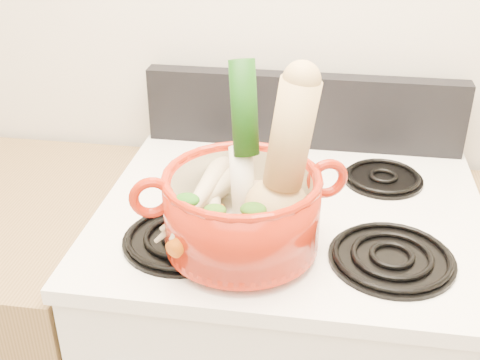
# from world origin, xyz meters

# --- Properties ---
(cooktop) EXTENTS (0.78, 0.67, 0.03)m
(cooktop) POSITION_xyz_m (0.00, 1.40, 0.93)
(cooktop) COLOR white
(cooktop) RESTS_ON stove_body
(control_backsplash) EXTENTS (0.76, 0.05, 0.18)m
(control_backsplash) POSITION_xyz_m (0.00, 1.70, 1.04)
(control_backsplash) COLOR black
(control_backsplash) RESTS_ON cooktop
(burner_front_left) EXTENTS (0.22, 0.22, 0.02)m
(burner_front_left) POSITION_xyz_m (-0.19, 1.24, 0.96)
(burner_front_left) COLOR black
(burner_front_left) RESTS_ON cooktop
(burner_front_right) EXTENTS (0.22, 0.22, 0.02)m
(burner_front_right) POSITION_xyz_m (0.19, 1.24, 0.96)
(burner_front_right) COLOR black
(burner_front_right) RESTS_ON cooktop
(burner_back_left) EXTENTS (0.17, 0.17, 0.02)m
(burner_back_left) POSITION_xyz_m (-0.19, 1.54, 0.96)
(burner_back_left) COLOR black
(burner_back_left) RESTS_ON cooktop
(burner_back_right) EXTENTS (0.17, 0.17, 0.02)m
(burner_back_right) POSITION_xyz_m (0.19, 1.54, 0.96)
(burner_back_right) COLOR black
(burner_back_right) RESTS_ON cooktop
(dutch_oven) EXTENTS (0.36, 0.36, 0.14)m
(dutch_oven) POSITION_xyz_m (-0.08, 1.23, 1.04)
(dutch_oven) COLOR #A71D0A
(dutch_oven) RESTS_ON burner_front_left
(pot_handle_left) EXTENTS (0.08, 0.04, 0.08)m
(pot_handle_left) POSITION_xyz_m (-0.22, 1.17, 1.08)
(pot_handle_left) COLOR #A71D0A
(pot_handle_left) RESTS_ON dutch_oven
(pot_handle_right) EXTENTS (0.08, 0.04, 0.08)m
(pot_handle_right) POSITION_xyz_m (0.07, 1.29, 1.08)
(pot_handle_right) COLOR #A71D0A
(pot_handle_right) RESTS_ON dutch_oven
(squash) EXTENTS (0.17, 0.14, 0.30)m
(squash) POSITION_xyz_m (-0.02, 1.23, 1.14)
(squash) COLOR tan
(squash) RESTS_ON dutch_oven
(leek) EXTENTS (0.09, 0.12, 0.31)m
(leek) POSITION_xyz_m (-0.08, 1.27, 1.15)
(leek) COLOR white
(leek) RESTS_ON dutch_oven
(ginger) EXTENTS (0.09, 0.08, 0.04)m
(ginger) POSITION_xyz_m (-0.06, 1.33, 1.02)
(ginger) COLOR tan
(ginger) RESTS_ON dutch_oven
(parsnip_0) EXTENTS (0.09, 0.24, 0.06)m
(parsnip_0) POSITION_xyz_m (-0.15, 1.27, 1.02)
(parsnip_0) COLOR beige
(parsnip_0) RESTS_ON dutch_oven
(parsnip_1) EXTENTS (0.12, 0.18, 0.05)m
(parsnip_1) POSITION_xyz_m (-0.17, 1.23, 1.02)
(parsnip_1) COLOR beige
(parsnip_1) RESTS_ON dutch_oven
(parsnip_2) EXTENTS (0.10, 0.21, 0.06)m
(parsnip_2) POSITION_xyz_m (-0.13, 1.26, 1.03)
(parsnip_2) COLOR beige
(parsnip_2) RESTS_ON dutch_oven
(parsnip_3) EXTENTS (0.14, 0.19, 0.06)m
(parsnip_3) POSITION_xyz_m (-0.16, 1.25, 1.04)
(parsnip_3) COLOR beige
(parsnip_3) RESTS_ON dutch_oven
(parsnip_4) EXTENTS (0.09, 0.24, 0.07)m
(parsnip_4) POSITION_xyz_m (-0.15, 1.30, 1.05)
(parsnip_4) COLOR beige
(parsnip_4) RESTS_ON dutch_oven
(parsnip_5) EXTENTS (0.10, 0.25, 0.07)m
(parsnip_5) POSITION_xyz_m (-0.15, 1.25, 1.05)
(parsnip_5) COLOR beige
(parsnip_5) RESTS_ON dutch_oven
(carrot_0) EXTENTS (0.08, 0.14, 0.04)m
(carrot_0) POSITION_xyz_m (-0.08, 1.17, 1.01)
(carrot_0) COLOR #DA420A
(carrot_0) RESTS_ON dutch_oven
(carrot_1) EXTENTS (0.09, 0.15, 0.04)m
(carrot_1) POSITION_xyz_m (-0.14, 1.18, 1.02)
(carrot_1) COLOR #D6620A
(carrot_1) RESTS_ON dutch_oven
(carrot_2) EXTENTS (0.04, 0.17, 0.05)m
(carrot_2) POSITION_xyz_m (-0.05, 1.21, 1.03)
(carrot_2) COLOR red
(carrot_2) RESTS_ON dutch_oven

